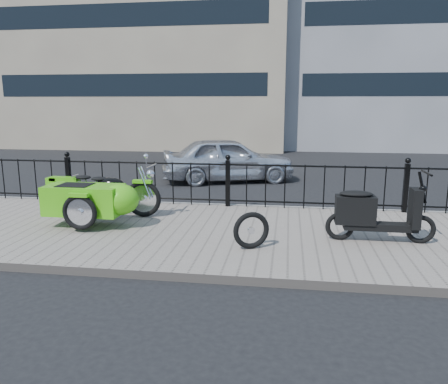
# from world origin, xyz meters

# --- Properties ---
(ground) EXTENTS (120.00, 120.00, 0.00)m
(ground) POSITION_xyz_m (0.00, 0.00, 0.00)
(ground) COLOR black
(ground) RESTS_ON ground
(sidewalk) EXTENTS (30.00, 3.80, 0.12)m
(sidewalk) POSITION_xyz_m (0.00, -0.50, 0.06)
(sidewalk) COLOR gray
(sidewalk) RESTS_ON ground
(curb) EXTENTS (30.00, 0.10, 0.12)m
(curb) POSITION_xyz_m (0.00, 1.44, 0.06)
(curb) COLOR gray
(curb) RESTS_ON ground
(iron_fence) EXTENTS (14.11, 0.11, 1.08)m
(iron_fence) POSITION_xyz_m (0.00, 1.30, 0.59)
(iron_fence) COLOR black
(iron_fence) RESTS_ON sidewalk
(building_tan) EXTENTS (14.00, 8.01, 12.00)m
(building_tan) POSITION_xyz_m (-6.00, 15.99, 6.00)
(building_tan) COLOR gray
(building_tan) RESTS_ON ground
(motorcycle_sidecar) EXTENTS (2.28, 1.48, 0.98)m
(motorcycle_sidecar) POSITION_xyz_m (-2.07, -0.40, 0.59)
(motorcycle_sidecar) COLOR black
(motorcycle_sidecar) RESTS_ON sidewalk
(scooter) EXTENTS (1.65, 0.48, 1.12)m
(scooter) POSITION_xyz_m (2.53, -0.70, 0.55)
(scooter) COLOR black
(scooter) RESTS_ON sidewalk
(spare_tire) EXTENTS (0.54, 0.31, 0.56)m
(spare_tire) POSITION_xyz_m (0.71, -1.33, 0.40)
(spare_tire) COLOR black
(spare_tire) RESTS_ON sidewalk
(sedan_car) EXTENTS (4.02, 2.61, 1.27)m
(sedan_car) POSITION_xyz_m (-0.49, 4.85, 0.64)
(sedan_car) COLOR silver
(sedan_car) RESTS_ON ground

